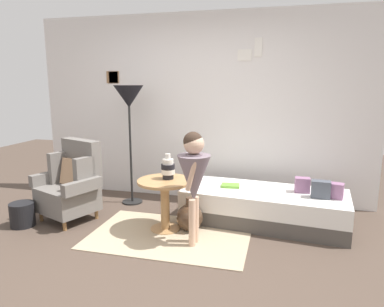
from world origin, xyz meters
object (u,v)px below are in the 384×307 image
demijohn_near (190,217)px  book_on_daybed (230,186)px  floor_lamp (129,102)px  magazine_basket (22,214)px  person_child (194,173)px  armchair (72,184)px  daybed (264,206)px  vase_striped (168,168)px  side_table (165,194)px

demijohn_near → book_on_daybed: bearing=51.8°
floor_lamp → magazine_basket: floor_lamp is taller
floor_lamp → person_child: floor_lamp is taller
armchair → daybed: 2.35m
armchair → vase_striped: 1.27m
armchair → side_table: 1.22m
vase_striped → person_child: person_child is taller
vase_striped → person_child: 0.52m
person_child → magazine_basket: person_child is taller
armchair → floor_lamp: 1.30m
armchair → side_table: bearing=-2.4°
person_child → demijohn_near: person_child is taller
floor_lamp → book_on_daybed: (1.42, -0.23, -1.00)m
armchair → demijohn_near: size_ratio=2.49×
floor_lamp → daybed: bearing=-8.5°
book_on_daybed → demijohn_near: bearing=-128.2°
side_table → person_child: (0.41, -0.29, 0.34)m
daybed → side_table: 1.21m
armchair → floor_lamp: bearing=57.6°
side_table → vase_striped: (0.02, 0.06, 0.28)m
armchair → person_child: (1.62, -0.34, 0.32)m
armchair → side_table: (1.22, -0.05, -0.01)m
daybed → book_on_daybed: (-0.41, 0.05, 0.22)m
daybed → person_child: person_child is taller
person_child → magazine_basket: bearing=-179.2°
book_on_daybed → magazine_basket: (-2.32, -0.87, -0.28)m
armchair → daybed: armchair is taller
side_table → vase_striped: size_ratio=2.14×
side_table → demijohn_near: side_table is taller
floor_lamp → book_on_daybed: 1.75m
side_table → magazine_basket: 1.71m
armchair → demijohn_near: (1.49, 0.01, -0.28)m
armchair → floor_lamp: (0.46, 0.73, 0.97)m
side_table → demijohn_near: size_ratio=1.58×
vase_striped → person_child: bearing=-41.5°
daybed → demijohn_near: daybed is taller
side_table → book_on_daybed: side_table is taller
armchair → floor_lamp: floor_lamp is taller
person_child → book_on_daybed: (0.25, 0.84, -0.35)m
vase_striped → magazine_basket: bearing=-167.5°
side_table → floor_lamp: floor_lamp is taller
vase_striped → demijohn_near: vase_striped is taller
floor_lamp → person_child: (1.16, -1.06, -0.65)m
daybed → person_child: size_ratio=1.66×
armchair → book_on_daybed: 1.94m
daybed → vase_striped: bearing=-157.0°
daybed → magazine_basket: size_ratio=7.04×
daybed → book_on_daybed: size_ratio=8.96×
vase_striped → floor_lamp: floor_lamp is taller
armchair → daybed: size_ratio=0.49×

